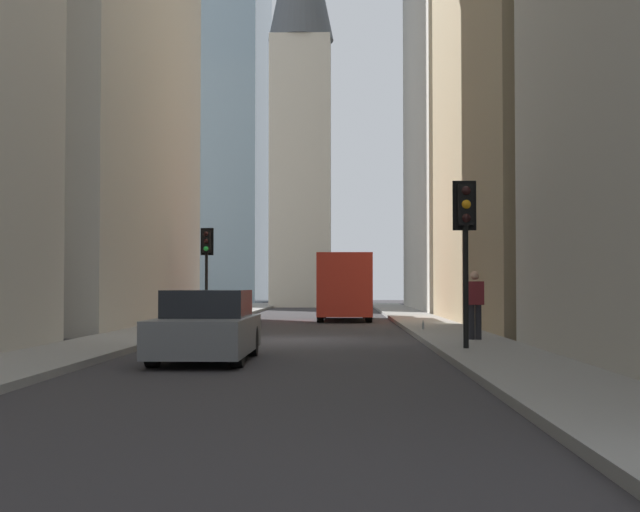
{
  "coord_description": "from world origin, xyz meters",
  "views": [
    {
      "loc": [
        -24.93,
        -1.32,
        1.51
      ],
      "look_at": [
        13.75,
        -0.34,
        2.79
      ],
      "focal_mm": 50.09,
      "sensor_mm": 36.0,
      "label": 1
    }
  ],
  "objects_px": {
    "traffic_light_foreground": "(465,225)",
    "traffic_light_midblock": "(206,252)",
    "discarded_bottle": "(423,325)",
    "delivery_truck": "(344,287)",
    "pedestrian": "(475,302)",
    "hatchback_grey": "(207,328)"
  },
  "relations": [
    {
      "from": "traffic_light_foreground",
      "to": "traffic_light_midblock",
      "type": "height_order",
      "value": "traffic_light_midblock"
    },
    {
      "from": "discarded_bottle",
      "to": "delivery_truck",
      "type": "bearing_deg",
      "value": 13.11
    },
    {
      "from": "pedestrian",
      "to": "discarded_bottle",
      "type": "height_order",
      "value": "pedestrian"
    },
    {
      "from": "hatchback_grey",
      "to": "discarded_bottle",
      "type": "distance_m",
      "value": 11.69
    },
    {
      "from": "pedestrian",
      "to": "discarded_bottle",
      "type": "distance_m",
      "value": 5.58
    },
    {
      "from": "pedestrian",
      "to": "discarded_bottle",
      "type": "relative_size",
      "value": 6.42
    },
    {
      "from": "hatchback_grey",
      "to": "pedestrian",
      "type": "distance_m",
      "value": 7.87
    },
    {
      "from": "hatchback_grey",
      "to": "discarded_bottle",
      "type": "relative_size",
      "value": 15.93
    },
    {
      "from": "delivery_truck",
      "to": "pedestrian",
      "type": "xyz_separation_m",
      "value": [
        -15.99,
        -3.28,
        -0.37
      ]
    },
    {
      "from": "traffic_light_foreground",
      "to": "discarded_bottle",
      "type": "xyz_separation_m",
      "value": [
        8.63,
        0.16,
        -2.6
      ]
    },
    {
      "from": "delivery_truck",
      "to": "discarded_bottle",
      "type": "xyz_separation_m",
      "value": [
        -10.54,
        -2.45,
        -1.21
      ]
    },
    {
      "from": "traffic_light_foreground",
      "to": "discarded_bottle",
      "type": "bearing_deg",
      "value": 1.07
    },
    {
      "from": "delivery_truck",
      "to": "hatchback_grey",
      "type": "relative_size",
      "value": 1.5
    },
    {
      "from": "hatchback_grey",
      "to": "traffic_light_foreground",
      "type": "xyz_separation_m",
      "value": [
        1.8,
        -5.42,
        2.18
      ]
    },
    {
      "from": "hatchback_grey",
      "to": "traffic_light_midblock",
      "type": "xyz_separation_m",
      "value": [
        17.86,
        2.74,
        2.18
      ]
    },
    {
      "from": "hatchback_grey",
      "to": "traffic_light_midblock",
      "type": "distance_m",
      "value": 18.2
    },
    {
      "from": "delivery_truck",
      "to": "traffic_light_midblock",
      "type": "distance_m",
      "value": 6.51
    },
    {
      "from": "traffic_light_midblock",
      "to": "pedestrian",
      "type": "bearing_deg",
      "value": -145.59
    },
    {
      "from": "hatchback_grey",
      "to": "pedestrian",
      "type": "height_order",
      "value": "pedestrian"
    },
    {
      "from": "delivery_truck",
      "to": "hatchback_grey",
      "type": "bearing_deg",
      "value": 172.39
    },
    {
      "from": "traffic_light_foreground",
      "to": "pedestrian",
      "type": "distance_m",
      "value": 3.69
    },
    {
      "from": "delivery_truck",
      "to": "discarded_bottle",
      "type": "relative_size",
      "value": 23.93
    }
  ]
}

